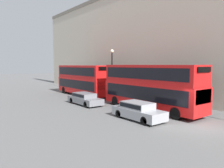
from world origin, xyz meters
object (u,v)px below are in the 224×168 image
car_hatchback (85,98)px  bus_leading (150,85)px  car_dark_sedan (138,110)px  bus_second_in_queue (83,79)px  pedestrian (110,91)px

car_hatchback → bus_leading: bearing=-61.5°
bus_leading → car_dark_sedan: bearing=-151.0°
bus_second_in_queue → pedestrian: (2.10, -3.34, -1.55)m
bus_leading → car_dark_sedan: 4.21m
bus_second_in_queue → bus_leading: bearing=-90.0°
car_dark_sedan → pedestrian: (5.50, 10.98, 0.03)m
bus_leading → car_hatchback: bearing=118.5°
car_hatchback → car_dark_sedan: bearing=-90.0°
bus_leading → car_dark_sedan: (-3.40, -1.88, -1.62)m
pedestrian → bus_leading: bearing=-103.0°
car_dark_sedan → car_hatchback: car_dark_sedan is taller
car_hatchback → pedestrian: (5.50, 2.85, 0.09)m
car_dark_sedan → car_hatchback: 8.13m
car_hatchback → bus_second_in_queue: bearing=61.2°
pedestrian → bus_second_in_queue: bearing=122.1°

